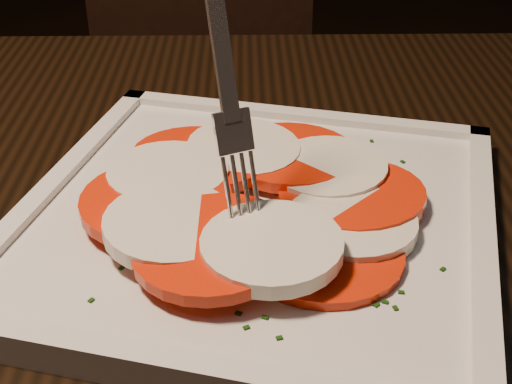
{
  "coord_description": "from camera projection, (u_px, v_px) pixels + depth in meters",
  "views": [
    {
      "loc": [
        0.02,
        -0.67,
        1.03
      ],
      "look_at": [
        0.01,
        -0.28,
        0.78
      ],
      "focal_mm": 50.0,
      "sensor_mm": 36.0,
      "label": 1
    }
  ],
  "objects": [
    {
      "name": "plate",
      "position": [
        256.0,
        220.0,
        0.48
      ],
      "size": [
        0.37,
        0.37,
        0.01
      ],
      "primitive_type": "cube",
      "rotation": [
        0.0,
        0.0,
        -0.22
      ],
      "color": "silver",
      "rests_on": "table"
    },
    {
      "name": "chair",
      "position": [
        199.0,
        69.0,
        1.29
      ],
      "size": [
        0.43,
        0.43,
        0.93
      ],
      "rotation": [
        0.0,
        0.0,
        0.04
      ],
      "color": "black",
      "rests_on": "ground"
    },
    {
      "name": "table",
      "position": [
        185.0,
        350.0,
        0.52
      ],
      "size": [
        1.23,
        0.85,
        0.75
      ],
      "rotation": [
        0.0,
        0.0,
        0.04
      ],
      "color": "black",
      "rests_on": "ground"
    },
    {
      "name": "fork",
      "position": [
        215.0,
        37.0,
        0.41
      ],
      "size": [
        0.05,
        0.07,
        0.2
      ],
      "primitive_type": null,
      "rotation": [
        0.0,
        0.0,
        0.46
      ],
      "color": "white",
      "rests_on": "caprese_salad"
    },
    {
      "name": "caprese_salad",
      "position": [
        256.0,
        197.0,
        0.47
      ],
      "size": [
        0.23,
        0.25,
        0.03
      ],
      "color": "red",
      "rests_on": "plate"
    }
  ]
}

